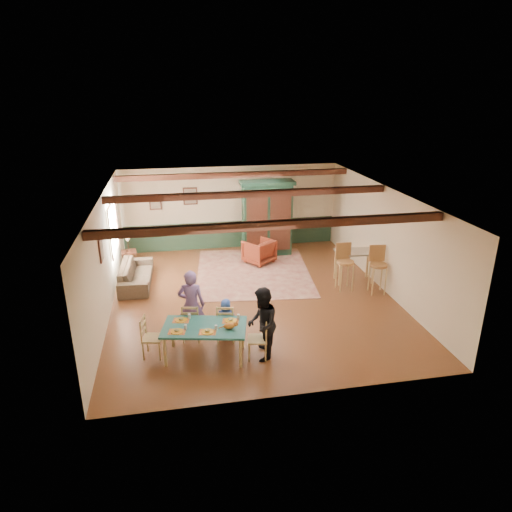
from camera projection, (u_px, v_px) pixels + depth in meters
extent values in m
plane|color=#592E19|center=(253.00, 297.00, 11.69)|extent=(8.00, 8.00, 0.00)
cube|color=beige|center=(231.00, 208.00, 14.90)|extent=(7.00, 0.02, 2.70)
cube|color=beige|center=(105.00, 257.00, 10.61)|extent=(0.02, 8.00, 2.70)
cube|color=beige|center=(385.00, 240.00, 11.82)|extent=(0.02, 8.00, 2.70)
cube|color=silver|center=(253.00, 194.00, 10.74)|extent=(7.00, 8.00, 0.02)
cube|color=#1B3323|center=(232.00, 234.00, 15.19)|extent=(6.95, 0.03, 0.90)
cube|color=#34170E|center=(274.00, 225.00, 8.66)|extent=(6.95, 0.16, 0.16)
cube|color=#34170E|center=(250.00, 194.00, 11.14)|extent=(6.95, 0.16, 0.16)
cube|color=#34170E|center=(235.00, 175.00, 13.54)|extent=(6.95, 0.16, 0.16)
imported|color=#755695|center=(191.00, 305.00, 9.56)|extent=(0.63, 0.48, 1.56)
imported|color=black|center=(262.00, 324.00, 8.86)|extent=(0.70, 0.83, 1.49)
imported|color=#284BA3|center=(226.00, 319.00, 9.65)|extent=(0.49, 0.37, 0.91)
cube|color=#C9B192|center=(253.00, 272.00, 13.29)|extent=(3.63, 4.16, 0.01)
cube|color=black|center=(267.00, 218.00, 14.34)|extent=(1.68, 0.69, 2.37)
imported|color=#531910|center=(259.00, 251.00, 13.88)|extent=(1.10, 1.11, 0.73)
imported|color=#403528|center=(136.00, 274.00, 12.37)|extent=(0.87, 2.04, 0.59)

